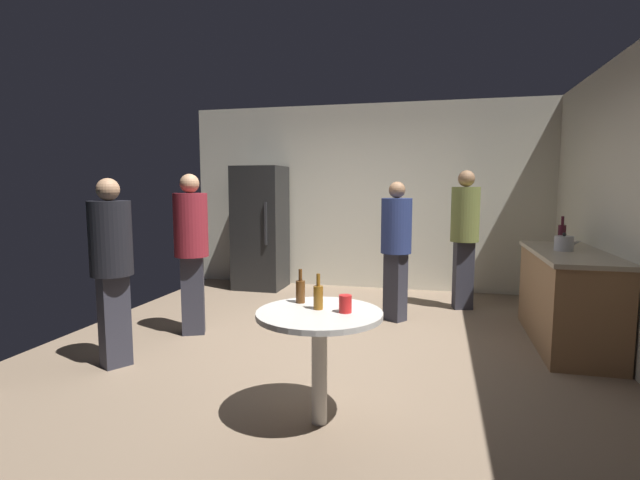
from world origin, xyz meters
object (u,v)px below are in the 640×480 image
object	(u,v)px
beer_bottle_brown	(300,291)
beer_bottle_amber	(318,296)
wine_bottle_on_counter	(562,235)
plastic_cup_red	(345,304)
foreground_table	(319,328)
person_in_maroon_shirt	(191,242)
person_in_olive_shirt	(465,229)
person_in_navy_shirt	(396,241)
refrigerator	(260,228)
kettle	(564,243)
person_in_black_shirt	(111,258)

from	to	relation	value
beer_bottle_brown	beer_bottle_amber	bearing A→B (deg)	-40.23
wine_bottle_on_counter	beer_bottle_brown	distance (m)	3.11
plastic_cup_red	foreground_table	bearing A→B (deg)	-175.11
foreground_table	person_in_maroon_shirt	world-z (taller)	person_in_maroon_shirt
beer_bottle_amber	person_in_olive_shirt	xyz separation A→B (m)	(1.04, 3.16, 0.18)
beer_bottle_brown	plastic_cup_red	world-z (taller)	beer_bottle_brown
beer_bottle_amber	person_in_navy_shirt	bearing A→B (deg)	83.47
person_in_olive_shirt	person_in_maroon_shirt	bearing A→B (deg)	-72.49
refrigerator	kettle	size ratio (longest dim) A/B	7.38
refrigerator	person_in_navy_shirt	xyz separation A→B (m)	(2.10, -1.27, 0.01)
refrigerator	wine_bottle_on_counter	bearing A→B (deg)	-18.86
person_in_olive_shirt	person_in_navy_shirt	distance (m)	1.06
beer_bottle_amber	refrigerator	bearing A→B (deg)	116.24
kettle	beer_bottle_brown	distance (m)	2.83
plastic_cup_red	person_in_olive_shirt	xyz separation A→B (m)	(0.86, 3.19, 0.21)
kettle	beer_bottle_amber	size ratio (longest dim) A/B	1.06
foreground_table	person_in_black_shirt	size ratio (longest dim) A/B	0.51
plastic_cup_red	person_in_black_shirt	xyz separation A→B (m)	(-2.07, 0.52, 0.13)
kettle	wine_bottle_on_counter	distance (m)	0.35
plastic_cup_red	person_in_black_shirt	world-z (taller)	person_in_black_shirt
kettle	foreground_table	distance (m)	2.85
foreground_table	beer_bottle_amber	size ratio (longest dim) A/B	3.48
wine_bottle_on_counter	person_in_maroon_shirt	bearing A→B (deg)	-165.10
foreground_table	beer_bottle_brown	xyz separation A→B (m)	(-0.18, 0.18, 0.19)
beer_bottle_amber	person_in_black_shirt	size ratio (longest dim) A/B	0.15
foreground_table	person_in_navy_shirt	bearing A→B (deg)	84.05
person_in_olive_shirt	beer_bottle_amber	bearing A→B (deg)	-32.93
person_in_maroon_shirt	person_in_olive_shirt	xyz separation A→B (m)	(2.74, 1.72, 0.04)
beer_bottle_amber	beer_bottle_brown	world-z (taller)	same
refrigerator	person_in_maroon_shirt	xyz separation A→B (m)	(0.13, -2.26, 0.06)
person_in_maroon_shirt	person_in_navy_shirt	xyz separation A→B (m)	(1.97, 1.00, -0.05)
beer_bottle_brown	wine_bottle_on_counter	bearing A→B (deg)	47.07
kettle	person_in_olive_shirt	bearing A→B (deg)	128.13
beer_bottle_amber	person_in_maroon_shirt	distance (m)	2.22
refrigerator	kettle	xyz separation A→B (m)	(3.73, -1.64, 0.07)
refrigerator	kettle	world-z (taller)	refrigerator
person_in_navy_shirt	foreground_table	bearing A→B (deg)	29.03
kettle	wine_bottle_on_counter	bearing A→B (deg)	80.89
person_in_black_shirt	wine_bottle_on_counter	bearing A→B (deg)	58.04
plastic_cup_red	person_in_black_shirt	size ratio (longest dim) A/B	0.07
person_in_maroon_shirt	wine_bottle_on_counter	bearing A→B (deg)	80.63
refrigerator	foreground_table	xyz separation A→B (m)	(1.84, -3.75, -0.27)
kettle	person_in_black_shirt	xyz separation A→B (m)	(-3.80, -1.58, -0.05)
refrigerator	wine_bottle_on_counter	xyz separation A→B (m)	(3.78, -1.29, 0.12)
beer_bottle_amber	person_in_navy_shirt	xyz separation A→B (m)	(0.28, 2.43, 0.09)
beer_bottle_amber	person_in_black_shirt	world-z (taller)	person_in_black_shirt
beer_bottle_amber	plastic_cup_red	size ratio (longest dim) A/B	2.09
foreground_table	person_in_olive_shirt	xyz separation A→B (m)	(1.03, 3.21, 0.37)
person_in_navy_shirt	wine_bottle_on_counter	bearing A→B (deg)	124.14
person_in_maroon_shirt	person_in_olive_shirt	bearing A→B (deg)	97.84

